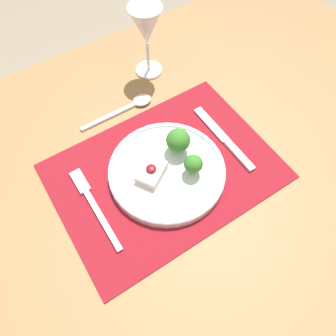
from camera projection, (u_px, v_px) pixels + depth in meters
ground_plane at (166, 264)px, 1.38m from camera, size 8.00×8.00×0.00m
dining_table at (165, 191)px, 0.79m from camera, size 1.50×0.94×0.77m
placemat at (165, 171)px, 0.71m from camera, size 0.47×0.34×0.00m
dinner_plate at (169, 168)px, 0.70m from camera, size 0.25×0.25×0.08m
fork at (92, 202)px, 0.67m from camera, size 0.02×0.21×0.01m
knife at (227, 142)px, 0.75m from camera, size 0.02×0.21×0.01m
spoon at (132, 105)px, 0.80m from camera, size 0.19×0.04×0.01m
wine_glass_near at (146, 29)px, 0.76m from camera, size 0.08×0.08×0.18m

